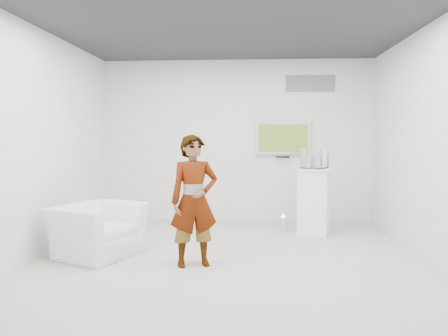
# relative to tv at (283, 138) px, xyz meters

# --- Properties ---
(room) EXTENTS (5.01, 5.01, 3.00)m
(room) POSITION_rel_tv_xyz_m (-0.85, -2.45, -0.05)
(room) COLOR #B3ADA4
(room) RESTS_ON ground
(tv) EXTENTS (1.00, 0.08, 0.60)m
(tv) POSITION_rel_tv_xyz_m (0.00, 0.00, 0.00)
(tv) COLOR silver
(tv) RESTS_ON room
(logo_decal) EXTENTS (0.90, 0.02, 0.30)m
(logo_decal) POSITION_rel_tv_xyz_m (0.50, 0.04, 1.00)
(logo_decal) COLOR slate
(logo_decal) RESTS_ON room
(person) EXTENTS (0.68, 0.55, 1.61)m
(person) POSITION_rel_tv_xyz_m (-1.27, -2.91, -0.75)
(person) COLOR silver
(person) RESTS_ON room
(armchair) EXTENTS (1.26, 1.33, 0.68)m
(armchair) POSITION_rel_tv_xyz_m (-2.62, -2.54, -1.21)
(armchair) COLOR silver
(armchair) RESTS_ON room
(pedestal) EXTENTS (0.65, 0.65, 1.07)m
(pedestal) POSITION_rel_tv_xyz_m (0.44, -1.04, -1.02)
(pedestal) COLOR white
(pedestal) RESTS_ON room
(floor_uplight) EXTENTS (0.21, 0.21, 0.26)m
(floor_uplight) POSITION_rel_tv_xyz_m (-0.04, -0.87, -1.42)
(floor_uplight) COLOR silver
(floor_uplight) RESTS_ON room
(vitrine) EXTENTS (0.47, 0.47, 0.34)m
(vitrine) POSITION_rel_tv_xyz_m (0.44, -1.04, -0.31)
(vitrine) COLOR white
(vitrine) RESTS_ON pedestal
(console) EXTENTS (0.06, 0.17, 0.23)m
(console) POSITION_rel_tv_xyz_m (0.44, -1.04, -0.37)
(console) COLOR white
(console) RESTS_ON pedestal
(wii_remote) EXTENTS (0.10, 0.15, 0.04)m
(wii_remote) POSITION_rel_tv_xyz_m (-1.08, -2.69, -0.10)
(wii_remote) COLOR white
(wii_remote) RESTS_ON person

